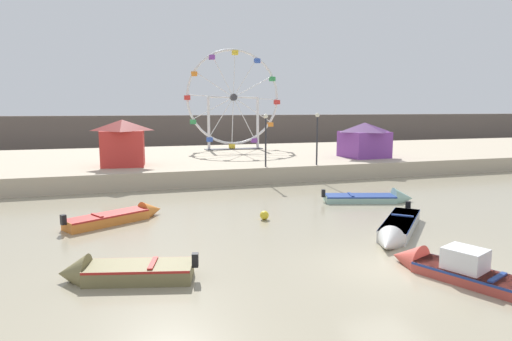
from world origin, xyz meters
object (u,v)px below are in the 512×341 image
motorboat_seafoam (377,198)px  motorboat_faded_red (451,268)px  carnival_booth_red_striped (123,142)px  mooring_buoy_orange (264,215)px  ferris_wheel_white_frame (233,99)px  motorboat_olive_wood (117,272)px  promenade_lamp_near (317,131)px  promenade_lamp_far (266,132)px  motorboat_orange_hull (122,216)px  carnival_booth_purple_stall (364,139)px  motorboat_pale_grey (397,230)px

motorboat_seafoam → motorboat_faded_red: motorboat_faded_red is taller
motorboat_seafoam → carnival_booth_red_striped: carnival_booth_red_striped is taller
motorboat_seafoam → mooring_buoy_orange: bearing=-148.3°
motorboat_seafoam → ferris_wheel_white_frame: (-2.95, 22.13, 6.07)m
motorboat_olive_wood → mooring_buoy_orange: motorboat_olive_wood is taller
motorboat_faded_red → promenade_lamp_near: 19.42m
motorboat_seafoam → promenade_lamp_near: size_ratio=1.37×
promenade_lamp_near → promenade_lamp_far: promenade_lamp_near is taller
motorboat_orange_hull → ferris_wheel_white_frame: (11.27, 22.43, 6.02)m
motorboat_orange_hull → motorboat_olive_wood: bearing=-121.1°
motorboat_orange_hull → motorboat_faded_red: motorboat_faded_red is taller
motorboat_seafoam → carnival_booth_red_striped: bearing=156.7°
ferris_wheel_white_frame → promenade_lamp_near: size_ratio=2.62×
ferris_wheel_white_frame → carnival_booth_purple_stall: 14.26m
ferris_wheel_white_frame → motorboat_seafoam: bearing=-82.4°
carnival_booth_purple_stall → carnival_booth_red_striped: 19.96m
motorboat_faded_red → promenade_lamp_far: bearing=-23.3°
motorboat_olive_wood → carnival_booth_red_striped: size_ratio=1.26×
mooring_buoy_orange → motorboat_seafoam: bearing=15.1°
carnival_booth_purple_stall → promenade_lamp_near: 7.25m
motorboat_seafoam → promenade_lamp_near: bearing=108.0°
motorboat_seafoam → mooring_buoy_orange: motorboat_seafoam is taller
promenade_lamp_far → motorboat_seafoam: bearing=-63.1°
motorboat_seafoam → motorboat_olive_wood: motorboat_olive_wood is taller
motorboat_pale_grey → carnival_booth_purple_stall: bearing=-163.4°
motorboat_faded_red → carnival_booth_red_striped: size_ratio=1.44×
motorboat_faded_red → carnival_booth_red_striped: carnival_booth_red_striped is taller
motorboat_faded_red → promenade_lamp_far: promenade_lamp_far is taller
motorboat_faded_red → promenade_lamp_far: 19.23m
motorboat_faded_red → mooring_buoy_orange: bearing=-1.7°
motorboat_olive_wood → carnival_booth_red_striped: bearing=-77.3°
motorboat_faded_red → mooring_buoy_orange: size_ratio=11.51×
carnival_booth_red_striped → promenade_lamp_far: (9.84, -3.56, 0.74)m
motorboat_olive_wood → motorboat_faded_red: size_ratio=0.88×
motorboat_pale_grey → motorboat_olive_wood: bearing=-38.5°
carnival_booth_red_striped → mooring_buoy_orange: (6.40, -13.74, -2.73)m
motorboat_pale_grey → carnival_booth_purple_stall: (9.03, 17.92, 2.47)m
motorboat_olive_wood → promenade_lamp_far: promenade_lamp_far is taller
carnival_booth_purple_stall → mooring_buoy_orange: carnival_booth_purple_stall is taller
motorboat_pale_grey → promenade_lamp_far: bearing=-132.3°
motorboat_orange_hull → carnival_booth_red_striped: size_ratio=1.36×
motorboat_orange_hull → promenade_lamp_near: bearing=0.7°
motorboat_faded_red → ferris_wheel_white_frame: bearing=-25.4°
motorboat_seafoam → promenade_lamp_far: size_ratio=1.40×
motorboat_orange_hull → ferris_wheel_white_frame: size_ratio=0.47×
motorboat_olive_wood → mooring_buoy_orange: size_ratio=10.08×
motorboat_seafoam → motorboat_pale_grey: motorboat_pale_grey is taller
ferris_wheel_white_frame → carnival_booth_purple_stall: ferris_wheel_white_frame is taller
motorboat_pale_grey → ferris_wheel_white_frame: size_ratio=0.51×
motorboat_pale_grey → mooring_buoy_orange: (-4.54, 4.28, -0.06)m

